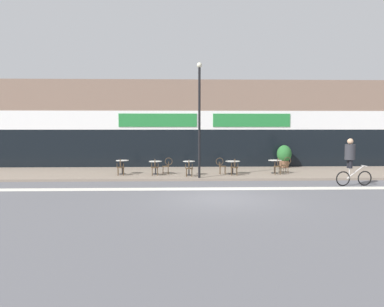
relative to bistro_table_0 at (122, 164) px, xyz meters
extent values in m
plane|color=#5B5B60|center=(4.75, -6.41, -0.66)|extent=(120.00, 120.00, 0.00)
cube|color=gray|center=(4.75, 0.84, -0.60)|extent=(40.00, 5.50, 0.12)
cube|color=#7F6656|center=(4.75, 5.59, 2.19)|extent=(40.00, 4.00, 5.70)
cube|color=black|center=(4.75, 3.62, 0.66)|extent=(38.80, 0.10, 2.40)
cube|color=white|center=(4.75, 3.64, 2.46)|extent=(39.20, 0.14, 1.20)
cube|color=#237A38|center=(1.74, 3.57, 2.46)|extent=(4.97, 0.08, 0.84)
cube|color=#237A38|center=(7.75, 3.57, 2.46)|extent=(4.97, 0.08, 0.84)
cube|color=silver|center=(4.75, -4.24, -0.66)|extent=(36.00, 0.70, 0.01)
cylinder|color=black|center=(0.00, 0.00, -0.53)|extent=(0.38, 0.38, 0.02)
cylinder|color=black|center=(0.00, 0.00, -0.17)|extent=(0.07, 0.07, 0.74)
cylinder|color=silver|center=(0.00, 0.00, 0.21)|extent=(0.68, 0.68, 0.02)
cylinder|color=black|center=(1.81, -0.07, -0.53)|extent=(0.39, 0.39, 0.02)
cylinder|color=black|center=(1.81, -0.07, -0.20)|extent=(0.07, 0.07, 0.69)
cylinder|color=silver|center=(1.81, -0.07, 0.16)|extent=(0.70, 0.70, 0.02)
cylinder|color=black|center=(3.63, -0.58, -0.53)|extent=(0.35, 0.35, 0.02)
cylinder|color=black|center=(3.63, -0.58, -0.17)|extent=(0.07, 0.07, 0.74)
cylinder|color=silver|center=(3.63, -0.58, 0.21)|extent=(0.64, 0.64, 0.02)
cylinder|color=black|center=(6.03, -0.18, -0.53)|extent=(0.44, 0.44, 0.02)
cylinder|color=black|center=(6.03, -0.18, -0.19)|extent=(0.07, 0.07, 0.70)
cylinder|color=silver|center=(6.03, -0.18, 0.17)|extent=(0.80, 0.80, 0.02)
cylinder|color=black|center=(8.43, 0.14, -0.53)|extent=(0.40, 0.40, 0.02)
cylinder|color=black|center=(8.43, 0.14, -0.19)|extent=(0.07, 0.07, 0.71)
cylinder|color=silver|center=(8.43, 0.14, 0.18)|extent=(0.73, 0.73, 0.02)
cylinder|color=#4C3823|center=(0.00, -0.55, -0.11)|extent=(0.42, 0.42, 0.03)
cylinder|color=#4C3823|center=(-0.15, -0.42, -0.33)|extent=(0.03, 0.03, 0.42)
cylinder|color=#4C3823|center=(0.13, -0.40, -0.33)|extent=(0.03, 0.03, 0.42)
cylinder|color=#4C3823|center=(-0.13, -0.70, -0.33)|extent=(0.03, 0.03, 0.42)
cylinder|color=#4C3823|center=(0.15, -0.68, -0.33)|extent=(0.03, 0.03, 0.42)
torus|color=#4C3823|center=(0.01, -0.72, 0.16)|extent=(0.05, 0.41, 0.41)
cylinder|color=#4C3823|center=(-0.16, -0.73, 0.02)|extent=(0.03, 0.03, 0.23)
cylinder|color=#4C3823|center=(0.18, -0.71, 0.02)|extent=(0.03, 0.03, 0.23)
cylinder|color=#4C3823|center=(1.81, -0.62, -0.11)|extent=(0.44, 0.44, 0.03)
cylinder|color=#4C3823|center=(1.66, -0.49, -0.33)|extent=(0.03, 0.03, 0.42)
cylinder|color=#4C3823|center=(1.94, -0.46, -0.33)|extent=(0.03, 0.03, 0.42)
cylinder|color=#4C3823|center=(1.69, -0.77, -0.33)|extent=(0.03, 0.03, 0.42)
cylinder|color=#4C3823|center=(1.97, -0.74, -0.33)|extent=(0.03, 0.03, 0.42)
torus|color=#4C3823|center=(1.83, -0.78, 0.16)|extent=(0.07, 0.41, 0.41)
cylinder|color=#4C3823|center=(1.66, -0.80, 0.02)|extent=(0.03, 0.03, 0.23)
cylinder|color=#4C3823|center=(2.00, -0.77, 0.02)|extent=(0.03, 0.03, 0.23)
cylinder|color=#4C3823|center=(2.36, -0.07, -0.11)|extent=(0.40, 0.40, 0.03)
cylinder|color=#4C3823|center=(2.22, -0.20, -0.33)|extent=(0.03, 0.03, 0.42)
cylinder|color=#4C3823|center=(2.22, 0.08, -0.33)|extent=(0.03, 0.03, 0.42)
cylinder|color=#4C3823|center=(2.50, -0.21, -0.33)|extent=(0.03, 0.03, 0.42)
cylinder|color=#4C3823|center=(2.50, 0.07, -0.33)|extent=(0.03, 0.03, 0.42)
torus|color=#4C3823|center=(2.53, -0.07, 0.16)|extent=(0.41, 0.03, 0.41)
cylinder|color=#4C3823|center=(2.53, -0.24, 0.02)|extent=(0.03, 0.03, 0.23)
cylinder|color=#4C3823|center=(2.53, 0.10, 0.02)|extent=(0.03, 0.03, 0.23)
cylinder|color=#4C3823|center=(3.63, -1.13, -0.11)|extent=(0.44, 0.44, 0.03)
cylinder|color=#4C3823|center=(3.50, -0.98, -0.33)|extent=(0.03, 0.03, 0.42)
cylinder|color=#4C3823|center=(3.78, -1.01, -0.33)|extent=(0.03, 0.03, 0.42)
cylinder|color=#4C3823|center=(3.47, -1.26, -0.33)|extent=(0.03, 0.03, 0.42)
cylinder|color=#4C3823|center=(3.75, -1.29, -0.33)|extent=(0.03, 0.03, 0.42)
torus|color=#4C3823|center=(3.61, -1.30, 0.16)|extent=(0.07, 0.41, 0.41)
cylinder|color=#4C3823|center=(3.44, -1.29, 0.02)|extent=(0.03, 0.03, 0.23)
cylinder|color=#4C3823|center=(3.78, -1.32, 0.02)|extent=(0.03, 0.03, 0.23)
cylinder|color=#4C3823|center=(6.03, -0.73, -0.11)|extent=(0.40, 0.40, 0.03)
cylinder|color=#4C3823|center=(5.89, -0.59, -0.33)|extent=(0.03, 0.03, 0.42)
cylinder|color=#4C3823|center=(6.17, -0.59, -0.33)|extent=(0.03, 0.03, 0.42)
cylinder|color=#4C3823|center=(5.89, -0.87, -0.33)|extent=(0.03, 0.03, 0.42)
cylinder|color=#4C3823|center=(6.17, -0.87, -0.33)|extent=(0.03, 0.03, 0.42)
torus|color=#4C3823|center=(6.03, -0.90, 0.16)|extent=(0.03, 0.41, 0.41)
cylinder|color=#4C3823|center=(5.86, -0.90, 0.02)|extent=(0.03, 0.03, 0.23)
cylinder|color=#4C3823|center=(6.20, -0.90, 0.02)|extent=(0.03, 0.03, 0.23)
cylinder|color=#4C3823|center=(5.48, -0.18, -0.11)|extent=(0.41, 0.41, 0.03)
cylinder|color=#4C3823|center=(5.61, -0.04, -0.33)|extent=(0.03, 0.03, 0.42)
cylinder|color=#4C3823|center=(5.62, -0.32, -0.33)|extent=(0.03, 0.03, 0.42)
cylinder|color=#4C3823|center=(5.33, -0.05, -0.33)|extent=(0.03, 0.03, 0.42)
cylinder|color=#4C3823|center=(5.34, -0.33, -0.33)|extent=(0.03, 0.03, 0.42)
torus|color=#4C3823|center=(5.31, -0.19, 0.16)|extent=(0.41, 0.04, 0.41)
cylinder|color=#4C3823|center=(5.30, -0.02, 0.02)|extent=(0.03, 0.03, 0.23)
cylinder|color=#4C3823|center=(5.31, -0.36, 0.02)|extent=(0.03, 0.03, 0.23)
cylinder|color=#4C3823|center=(8.43, -0.41, -0.11)|extent=(0.41, 0.41, 0.03)
cylinder|color=#4C3823|center=(8.29, -0.26, -0.33)|extent=(0.03, 0.03, 0.42)
cylinder|color=#4C3823|center=(8.57, -0.27, -0.33)|extent=(0.03, 0.03, 0.42)
cylinder|color=#4C3823|center=(8.28, -0.54, -0.33)|extent=(0.03, 0.03, 0.42)
cylinder|color=#4C3823|center=(8.56, -0.55, -0.33)|extent=(0.03, 0.03, 0.42)
torus|color=#4C3823|center=(8.42, -0.58, 0.16)|extent=(0.04, 0.41, 0.41)
cylinder|color=#4C3823|center=(8.25, -0.57, 0.02)|extent=(0.03, 0.03, 0.23)
cylinder|color=#4C3823|center=(8.60, -0.58, 0.02)|extent=(0.03, 0.03, 0.23)
cylinder|color=#4C3823|center=(8.98, 0.14, -0.11)|extent=(0.46, 0.46, 0.03)
cylinder|color=#4C3823|center=(8.86, -0.02, -0.33)|extent=(0.03, 0.03, 0.42)
cylinder|color=#4C3823|center=(8.82, 0.26, -0.33)|extent=(0.03, 0.03, 0.42)
cylinder|color=#4C3823|center=(9.14, 0.03, -0.33)|extent=(0.03, 0.03, 0.42)
cylinder|color=#4C3823|center=(9.10, 0.30, -0.33)|extent=(0.03, 0.03, 0.42)
torus|color=#4C3823|center=(9.15, 0.17, 0.16)|extent=(0.41, 0.09, 0.41)
cylinder|color=#4C3823|center=(9.17, 0.00, 0.02)|extent=(0.03, 0.03, 0.23)
cylinder|color=#4C3823|center=(9.12, 0.34, 0.02)|extent=(0.03, 0.03, 0.23)
cylinder|color=brown|center=(9.76, 3.04, -0.30)|extent=(0.57, 0.57, 0.48)
ellipsoid|color=#28662D|center=(9.76, 3.04, 0.33)|extent=(0.91, 0.91, 1.10)
cylinder|color=black|center=(4.13, -1.57, 2.24)|extent=(0.12, 0.12, 5.57)
sphere|color=beige|center=(4.13, -1.57, 5.11)|extent=(0.26, 0.26, 0.26)
torus|color=black|center=(11.67, -3.56, -0.32)|extent=(0.69, 0.12, 0.68)
torus|color=black|center=(10.61, -3.66, -0.32)|extent=(0.69, 0.12, 0.68)
cylinder|color=silver|center=(11.19, -3.60, -0.03)|extent=(0.82, 0.12, 0.62)
cylinder|color=silver|center=(10.91, -3.63, -0.08)|extent=(0.04, 0.04, 0.48)
cylinder|color=silver|center=(11.61, -3.56, 0.26)|extent=(0.07, 0.48, 0.03)
cylinder|color=black|center=(10.90, -3.54, 0.35)|extent=(0.17, 0.17, 0.39)
cylinder|color=black|center=(10.92, -3.72, 0.35)|extent=(0.17, 0.17, 0.39)
cylinder|color=#2D2D33|center=(10.91, -3.63, 0.90)|extent=(0.50, 0.50, 0.71)
sphere|color=tan|center=(10.91, -3.63, 1.38)|extent=(0.26, 0.26, 0.26)
camera|label=1|loc=(3.16, -20.39, 2.07)|focal=35.00mm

